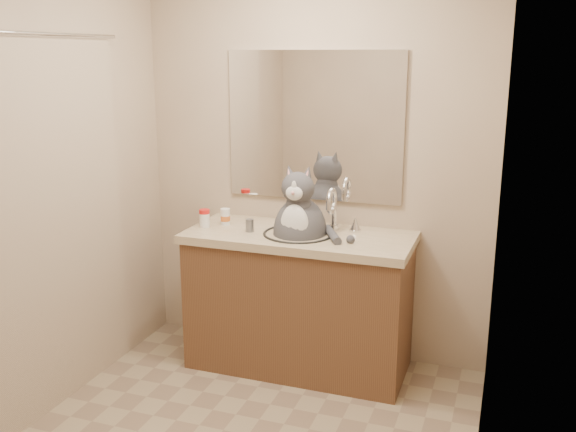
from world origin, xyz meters
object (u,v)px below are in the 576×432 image
(pill_bottle_orange, at_px, (225,217))
(pill_bottle_redcap, at_px, (205,218))
(cat, at_px, (300,227))
(grey_canister, at_px, (250,225))

(pill_bottle_orange, bearing_deg, pill_bottle_redcap, -136.85)
(cat, bearing_deg, pill_bottle_redcap, -178.36)
(cat, relative_size, grey_canister, 8.19)
(grey_canister, bearing_deg, cat, 9.98)
(cat, distance_m, pill_bottle_orange, 0.50)
(pill_bottle_redcap, xyz_separation_m, grey_canister, (0.30, -0.01, -0.02))
(pill_bottle_redcap, relative_size, grey_canister, 1.43)
(cat, relative_size, pill_bottle_redcap, 5.73)
(pill_bottle_orange, xyz_separation_m, grey_canister, (0.20, -0.10, -0.01))
(grey_canister, bearing_deg, pill_bottle_redcap, 178.56)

